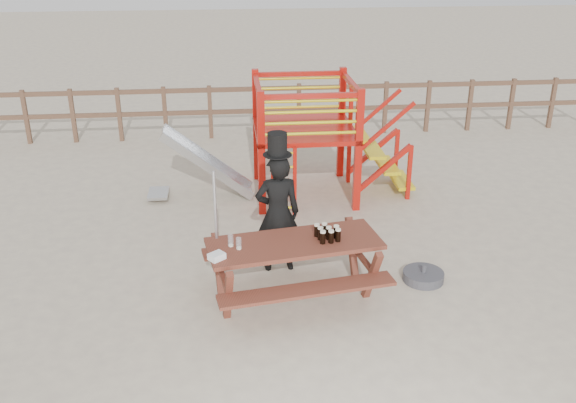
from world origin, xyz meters
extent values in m
plane|color=#C2B497|center=(0.00, 0.00, 0.00)|extent=(60.00, 60.00, 0.00)
cube|color=brown|center=(0.00, 7.00, 1.10)|extent=(15.00, 0.06, 0.10)
cube|color=brown|center=(0.00, 7.00, 0.60)|extent=(15.00, 0.06, 0.10)
cube|color=brown|center=(-5.50, 7.00, 0.60)|extent=(0.09, 0.09, 1.20)
cube|color=brown|center=(-4.50, 7.00, 0.60)|extent=(0.09, 0.09, 1.20)
cube|color=brown|center=(-3.50, 7.00, 0.60)|extent=(0.09, 0.09, 1.20)
cube|color=brown|center=(-2.50, 7.00, 0.60)|extent=(0.09, 0.09, 1.20)
cube|color=brown|center=(-1.50, 7.00, 0.60)|extent=(0.09, 0.09, 1.20)
cube|color=brown|center=(-0.50, 7.00, 0.60)|extent=(0.09, 0.09, 1.20)
cube|color=brown|center=(0.50, 7.00, 0.60)|extent=(0.09, 0.09, 1.20)
cube|color=brown|center=(1.50, 7.00, 0.60)|extent=(0.09, 0.09, 1.20)
cube|color=brown|center=(2.50, 7.00, 0.60)|extent=(0.09, 0.09, 1.20)
cube|color=brown|center=(3.50, 7.00, 0.60)|extent=(0.09, 0.09, 1.20)
cube|color=brown|center=(4.50, 7.00, 0.60)|extent=(0.09, 0.09, 1.20)
cube|color=brown|center=(5.50, 7.00, 0.60)|extent=(0.09, 0.09, 1.20)
cube|color=brown|center=(6.50, 7.00, 0.60)|extent=(0.09, 0.09, 1.20)
cube|color=#B0140B|center=(-0.60, 2.80, 1.05)|extent=(0.12, 0.12, 2.10)
cube|color=#B0140B|center=(1.00, 2.80, 1.05)|extent=(0.12, 0.12, 2.10)
cube|color=#B0140B|center=(-0.60, 4.40, 1.05)|extent=(0.12, 0.12, 2.10)
cube|color=#B0140B|center=(1.00, 4.40, 1.05)|extent=(0.12, 0.12, 2.10)
cube|color=#B0140B|center=(0.20, 3.60, 1.20)|extent=(1.72, 1.72, 0.08)
cube|color=#B0140B|center=(0.20, 2.80, 2.00)|extent=(1.60, 0.08, 0.08)
cube|color=#B0140B|center=(0.20, 4.40, 2.00)|extent=(1.60, 0.08, 0.08)
cube|color=#B0140B|center=(-0.60, 3.60, 2.00)|extent=(0.08, 1.60, 0.08)
cube|color=#B0140B|center=(1.00, 3.60, 2.00)|extent=(0.08, 1.60, 0.08)
cylinder|color=yellow|center=(0.20, 2.80, 1.38)|extent=(1.50, 0.05, 0.05)
cylinder|color=yellow|center=(0.20, 4.40, 1.38)|extent=(1.50, 0.05, 0.05)
cylinder|color=yellow|center=(0.20, 2.80, 1.56)|extent=(1.50, 0.05, 0.05)
cylinder|color=yellow|center=(0.20, 4.40, 1.56)|extent=(1.50, 0.05, 0.05)
cylinder|color=yellow|center=(0.20, 2.80, 1.74)|extent=(1.50, 0.05, 0.05)
cylinder|color=yellow|center=(0.20, 4.40, 1.74)|extent=(1.50, 0.05, 0.05)
cylinder|color=yellow|center=(0.20, 2.80, 1.92)|extent=(1.50, 0.05, 0.05)
cylinder|color=yellow|center=(0.20, 4.40, 1.92)|extent=(1.50, 0.05, 0.05)
cube|color=#B0140B|center=(-0.43, 2.65, 0.60)|extent=(0.06, 0.06, 1.20)
cube|color=#B0140B|center=(-0.07, 2.65, 0.60)|extent=(0.06, 0.06, 1.20)
cylinder|color=yellow|center=(-0.25, 2.65, 0.15)|extent=(0.36, 0.04, 0.04)
cylinder|color=yellow|center=(-0.25, 2.65, 0.39)|extent=(0.36, 0.04, 0.04)
cylinder|color=yellow|center=(-0.25, 2.65, 0.63)|extent=(0.36, 0.04, 0.04)
cylinder|color=yellow|center=(-0.25, 2.65, 0.87)|extent=(0.36, 0.04, 0.04)
cylinder|color=yellow|center=(-0.25, 2.65, 1.11)|extent=(0.36, 0.04, 0.04)
cube|color=yellow|center=(1.15, 3.60, 1.08)|extent=(0.30, 0.90, 0.06)
cube|color=yellow|center=(1.43, 3.60, 0.78)|extent=(0.30, 0.90, 0.06)
cube|color=yellow|center=(1.71, 3.60, 0.48)|extent=(0.30, 0.90, 0.06)
cube|color=yellow|center=(1.99, 3.60, 0.18)|extent=(0.30, 0.90, 0.06)
cube|color=#B0140B|center=(1.55, 3.15, 0.60)|extent=(0.95, 0.08, 0.86)
cube|color=#B0140B|center=(1.55, 4.05, 0.60)|extent=(0.95, 0.08, 0.86)
cube|color=silver|center=(-1.50, 3.60, 0.62)|extent=(1.53, 0.55, 1.21)
cube|color=silver|center=(-1.50, 3.33, 0.66)|extent=(1.58, 0.04, 1.28)
cube|color=silver|center=(-1.50, 3.87, 0.66)|extent=(1.58, 0.04, 1.28)
cube|color=silver|center=(-2.40, 3.60, 0.10)|extent=(0.35, 0.55, 0.05)
cube|color=maroon|center=(-0.36, 0.08, 0.82)|extent=(2.28, 1.16, 0.05)
cube|color=maroon|center=(-0.26, -0.51, 0.49)|extent=(2.19, 0.65, 0.04)
cube|color=maroon|center=(-0.45, 0.67, 0.49)|extent=(2.19, 0.65, 0.04)
cube|color=maroon|center=(-1.27, -0.07, 0.39)|extent=(0.30, 1.30, 0.78)
cube|color=maroon|center=(0.56, 0.23, 0.39)|extent=(0.30, 1.30, 0.78)
imported|color=black|center=(-0.49, 0.92, 0.85)|extent=(0.64, 0.44, 1.70)
cube|color=#0C8D3D|center=(-0.50, 1.05, 1.06)|extent=(0.07, 0.02, 0.40)
cylinder|color=black|center=(-0.49, 0.92, 1.71)|extent=(0.39, 0.39, 0.01)
cylinder|color=black|center=(-0.49, 0.92, 1.86)|extent=(0.26, 0.26, 0.30)
cube|color=white|center=(-0.50, 1.05, 1.96)|extent=(0.14, 0.01, 0.03)
cylinder|color=#B2B2B7|center=(-1.33, 0.28, 0.87)|extent=(0.04, 0.04, 1.75)
cylinder|color=#3D3C42|center=(1.46, 0.37, 0.06)|extent=(0.56, 0.56, 0.13)
cylinder|color=#3D3C42|center=(1.46, 0.37, 0.18)|extent=(0.06, 0.06, 0.11)
cube|color=white|center=(-1.32, -0.29, 0.88)|extent=(0.23, 0.22, 0.08)
cylinder|color=black|center=(-0.01, 0.00, 0.92)|extent=(0.07, 0.07, 0.15)
cylinder|color=#F3E6C6|center=(-0.01, 0.00, 1.00)|extent=(0.07, 0.07, 0.02)
cylinder|color=black|center=(0.10, 0.00, 0.92)|extent=(0.07, 0.07, 0.15)
cylinder|color=#F3E6C6|center=(0.10, 0.00, 1.00)|extent=(0.07, 0.07, 0.02)
cylinder|color=black|center=(0.19, 0.04, 0.92)|extent=(0.07, 0.07, 0.15)
cylinder|color=#F3E6C6|center=(0.19, 0.04, 1.00)|extent=(0.07, 0.07, 0.02)
cylinder|color=black|center=(-0.02, 0.10, 0.92)|extent=(0.07, 0.07, 0.15)
cylinder|color=#F3E6C6|center=(-0.02, 0.10, 1.00)|extent=(0.07, 0.07, 0.02)
cylinder|color=black|center=(0.08, 0.11, 0.92)|extent=(0.07, 0.07, 0.15)
cylinder|color=#F3E6C6|center=(0.08, 0.11, 1.00)|extent=(0.07, 0.07, 0.02)
cylinder|color=black|center=(0.18, 0.13, 0.92)|extent=(0.07, 0.07, 0.15)
cylinder|color=#F3E6C6|center=(0.18, 0.13, 1.00)|extent=(0.07, 0.07, 0.02)
cylinder|color=black|center=(-0.06, 0.20, 0.92)|extent=(0.07, 0.07, 0.15)
cylinder|color=#F3E6C6|center=(-0.06, 0.20, 1.00)|extent=(0.07, 0.07, 0.02)
cylinder|color=black|center=(0.04, 0.21, 0.92)|extent=(0.07, 0.07, 0.15)
cylinder|color=#F3E6C6|center=(0.04, 0.21, 1.00)|extent=(0.07, 0.07, 0.02)
cylinder|color=silver|center=(-1.06, -0.05, 0.92)|extent=(0.07, 0.07, 0.15)
cylinder|color=#F3E6C6|center=(-1.06, -0.05, 0.85)|extent=(0.06, 0.06, 0.02)
cylinder|color=silver|center=(-1.15, 0.03, 0.92)|extent=(0.07, 0.07, 0.15)
cylinder|color=#F3E6C6|center=(-1.15, 0.03, 0.85)|extent=(0.06, 0.06, 0.02)
camera|label=1|loc=(-1.14, -7.04, 4.54)|focal=40.00mm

